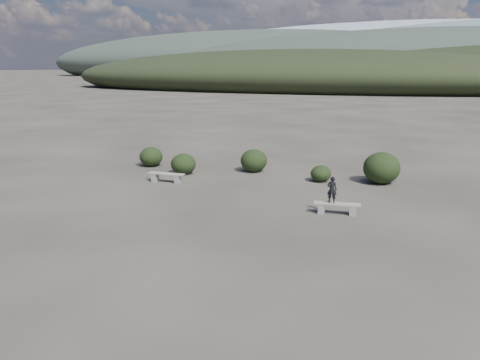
% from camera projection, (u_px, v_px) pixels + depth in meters
% --- Properties ---
extents(ground, '(1200.00, 1200.00, 0.00)m').
position_uv_depth(ground, '(185.00, 242.00, 13.51)').
color(ground, '#302B25').
rests_on(ground, ground).
extents(bench_left, '(1.67, 0.51, 0.41)m').
position_uv_depth(bench_left, '(166.00, 177.00, 20.48)').
color(bench_left, slate).
rests_on(bench_left, ground).
extents(bench_right, '(1.62, 0.60, 0.40)m').
position_uv_depth(bench_right, '(337.00, 207.00, 16.04)').
color(bench_right, slate).
rests_on(bench_right, ground).
extents(seated_person, '(0.36, 0.25, 0.93)m').
position_uv_depth(seated_person, '(332.00, 190.00, 15.93)').
color(seated_person, black).
rests_on(seated_person, bench_right).
extents(shrub_a, '(1.19, 1.19, 0.97)m').
position_uv_depth(shrub_a, '(183.00, 164.00, 22.02)').
color(shrub_a, black).
rests_on(shrub_a, ground).
extents(shrub_b, '(1.28, 1.28, 1.10)m').
position_uv_depth(shrub_b, '(254.00, 161.00, 22.49)').
color(shrub_b, black).
rests_on(shrub_b, ground).
extents(shrub_c, '(0.90, 0.90, 0.72)m').
position_uv_depth(shrub_c, '(321.00, 174.00, 20.58)').
color(shrub_c, black).
rests_on(shrub_c, ground).
extents(shrub_d, '(1.57, 1.57, 1.37)m').
position_uv_depth(shrub_d, '(382.00, 168.00, 20.20)').
color(shrub_d, black).
rests_on(shrub_d, ground).
extents(shrub_f, '(1.17, 1.17, 0.99)m').
position_uv_depth(shrub_f, '(151.00, 157.00, 23.77)').
color(shrub_f, black).
rests_on(shrub_f, ground).
extents(mountain_ridges, '(500.00, 400.00, 56.00)m').
position_uv_depth(mountain_ridges, '(422.00, 58.00, 317.23)').
color(mountain_ridges, black).
rests_on(mountain_ridges, ground).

